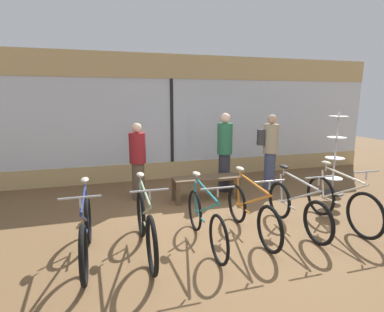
% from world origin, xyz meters
% --- Properties ---
extents(ground_plane, '(24.00, 24.00, 0.00)m').
position_xyz_m(ground_plane, '(0.00, 0.00, 0.00)').
color(ground_plane, brown).
extents(shop_back_wall, '(12.00, 0.08, 3.20)m').
position_xyz_m(shop_back_wall, '(0.00, 3.32, 1.64)').
color(shop_back_wall, tan).
rests_on(shop_back_wall, ground_plane).
extents(bicycle_far_left, '(0.46, 1.76, 1.03)m').
position_xyz_m(bicycle_far_left, '(-1.99, -0.43, 0.39)').
color(bicycle_far_left, black).
rests_on(bicycle_far_left, ground_plane).
extents(bicycle_left, '(0.46, 1.81, 1.05)m').
position_xyz_m(bicycle_left, '(-1.22, -0.44, 0.40)').
color(bicycle_left, black).
rests_on(bicycle_left, ground_plane).
extents(bicycle_center_left, '(0.46, 1.71, 1.01)m').
position_xyz_m(bicycle_center_left, '(-0.36, -0.45, 0.38)').
color(bicycle_center_left, black).
rests_on(bicycle_center_left, ground_plane).
extents(bicycle_center_right, '(0.46, 1.74, 1.02)m').
position_xyz_m(bicycle_center_right, '(0.43, -0.37, 0.37)').
color(bicycle_center_right, black).
rests_on(bicycle_center_right, ground_plane).
extents(bicycle_right, '(0.46, 1.68, 1.01)m').
position_xyz_m(bicycle_right, '(1.23, -0.40, 0.37)').
color(bicycle_right, black).
rests_on(bicycle_right, ground_plane).
extents(bicycle_far_right, '(0.46, 1.71, 1.04)m').
position_xyz_m(bicycle_far_right, '(2.03, -0.46, 0.40)').
color(bicycle_far_right, black).
rests_on(bicycle_far_right, ground_plane).
extents(accessory_rack, '(0.48, 0.48, 1.82)m').
position_xyz_m(accessory_rack, '(3.17, 1.00, 0.75)').
color(accessory_rack, '#333333').
rests_on(accessory_rack, ground_plane).
extents(display_bench, '(1.40, 0.44, 0.49)m').
position_xyz_m(display_bench, '(0.30, 1.40, 0.40)').
color(display_bench, brown).
rests_on(display_bench, ground_plane).
extents(customer_near_rack, '(0.55, 0.44, 1.74)m').
position_xyz_m(customer_near_rack, '(2.00, 1.78, 0.94)').
color(customer_near_rack, '#424C6B').
rests_on(customer_near_rack, ground_plane).
extents(customer_by_window, '(0.47, 0.47, 1.62)m').
position_xyz_m(customer_by_window, '(-1.06, 1.83, 0.85)').
color(customer_by_window, brown).
rests_on(customer_by_window, ground_plane).
extents(customer_mid_floor, '(0.44, 0.44, 1.79)m').
position_xyz_m(customer_mid_floor, '(0.90, 1.86, 0.95)').
color(customer_mid_floor, '#2D2D38').
rests_on(customer_mid_floor, ground_plane).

